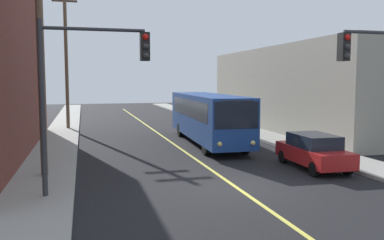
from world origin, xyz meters
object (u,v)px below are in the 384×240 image
utility_pole_near (40,31)px  utility_pole_mid (66,50)px  city_bus (207,116)px  parked_car_red (313,151)px  traffic_signal_left_corner (89,75)px  fire_hydrant (314,144)px

utility_pole_near → utility_pole_mid: utility_pole_mid is taller
city_bus → utility_pole_near: bearing=-142.0°
parked_car_red → traffic_signal_left_corner: (-10.12, -2.04, 3.46)m
fire_hydrant → parked_car_red: bearing=-122.7°
parked_car_red → utility_pole_near: (-11.97, 1.25, 5.25)m
city_bus → utility_pole_mid: 14.50m
utility_pole_mid → traffic_signal_left_corner: utility_pole_mid is taller
parked_car_red → fire_hydrant: 3.97m
fire_hydrant → utility_pole_mid: bearing=131.5°
parked_car_red → fire_hydrant: (2.14, 3.34, -0.26)m
utility_pole_near → utility_pole_mid: bearing=88.8°
city_bus → parked_car_red: bearing=-73.8°
parked_car_red → traffic_signal_left_corner: bearing=-168.6°
parked_car_red → utility_pole_mid: (-11.59, 18.86, 5.82)m
utility_pole_near → parked_car_red: bearing=-6.0°
parked_car_red → traffic_signal_left_corner: traffic_signal_left_corner is taller
city_bus → fire_hydrant: size_ratio=14.58×
utility_pole_near → utility_pole_mid: size_ratio=0.91×
parked_car_red → utility_pole_near: utility_pole_near is taller
city_bus → utility_pole_near: 12.74m
parked_car_red → utility_pole_near: bearing=174.0°
city_bus → utility_pole_near: utility_pole_near is taller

